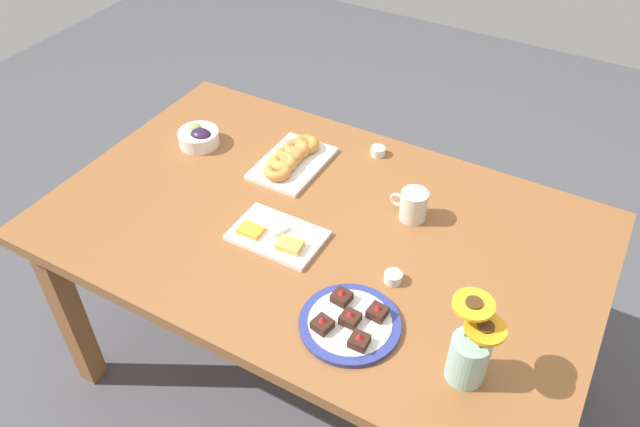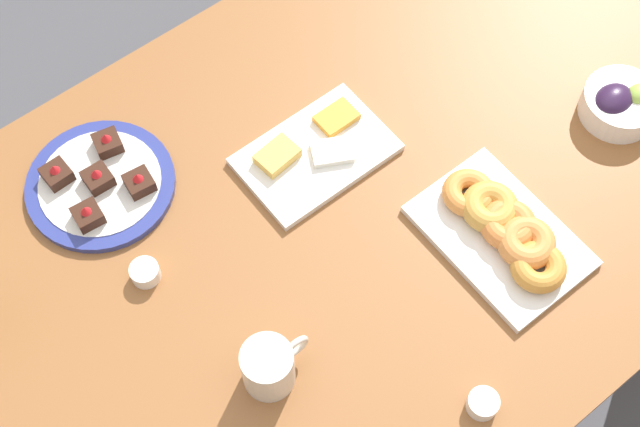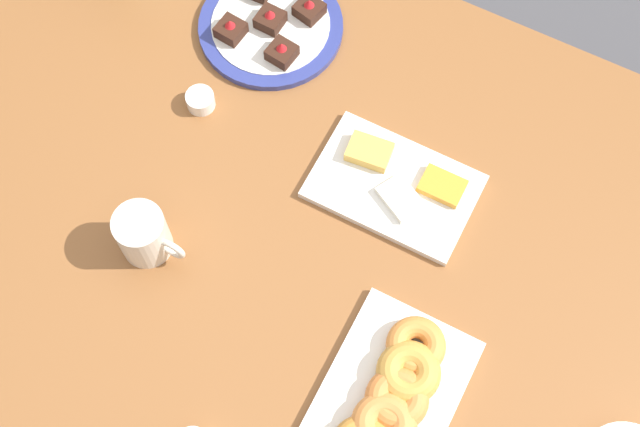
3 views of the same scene
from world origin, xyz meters
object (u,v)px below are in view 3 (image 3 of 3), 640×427
object	(u,v)px
croissant_platter	(392,398)
dessert_plate	(271,25)
coffee_mug	(144,234)
cheese_platter	(395,184)
dining_table	(320,243)
jam_cup_honey	(200,100)

from	to	relation	value
croissant_platter	dessert_plate	bearing A→B (deg)	133.71
coffee_mug	croissant_platter	size ratio (longest dim) A/B	0.40
cheese_platter	croissant_platter	bearing A→B (deg)	-65.31
dining_table	jam_cup_honey	xyz separation A→B (m)	(-0.28, 0.10, 0.10)
croissant_platter	jam_cup_honey	bearing A→B (deg)	148.77
cheese_platter	croissant_platter	world-z (taller)	croissant_platter
coffee_mug	cheese_platter	xyz separation A→B (m)	(0.30, 0.27, -0.04)
dining_table	coffee_mug	bearing A→B (deg)	-144.44
croissant_platter	dessert_plate	world-z (taller)	same
coffee_mug	croissant_platter	distance (m)	0.45
dessert_plate	jam_cup_honey	bearing A→B (deg)	-99.36
croissant_platter	jam_cup_honey	world-z (taller)	croissant_platter
cheese_platter	jam_cup_honey	bearing A→B (deg)	-177.94
dining_table	cheese_platter	world-z (taller)	cheese_platter
cheese_platter	jam_cup_honey	size ratio (longest dim) A/B	5.42
croissant_platter	jam_cup_honey	size ratio (longest dim) A/B	5.97
dining_table	croissant_platter	size ratio (longest dim) A/B	5.58
coffee_mug	jam_cup_honey	distance (m)	0.27
jam_cup_honey	dessert_plate	bearing A→B (deg)	80.64
jam_cup_honey	dessert_plate	distance (m)	0.19
cheese_platter	dessert_plate	world-z (taller)	dessert_plate
dining_table	dessert_plate	bearing A→B (deg)	130.61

